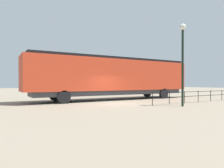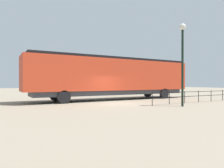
% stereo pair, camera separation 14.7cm
% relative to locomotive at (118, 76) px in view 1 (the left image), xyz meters
% --- Properties ---
extents(ground_plane, '(120.00, 120.00, 0.00)m').
position_rel_locomotive_xyz_m(ground_plane, '(3.34, -2.28, -2.39)').
color(ground_plane, gray).
extents(locomotive, '(3.10, 17.51, 4.27)m').
position_rel_locomotive_xyz_m(locomotive, '(0.00, 0.00, 0.00)').
color(locomotive, red).
rests_on(locomotive, ground_plane).
extents(lamp_post, '(0.47, 0.47, 6.06)m').
position_rel_locomotive_xyz_m(lamp_post, '(7.64, 0.91, 1.70)').
color(lamp_post, black).
rests_on(lamp_post, ground_plane).
extents(platform_fence, '(0.05, 10.72, 1.03)m').
position_rel_locomotive_xyz_m(platform_fence, '(6.13, 4.67, -1.72)').
color(platform_fence, black).
rests_on(platform_fence, ground_plane).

